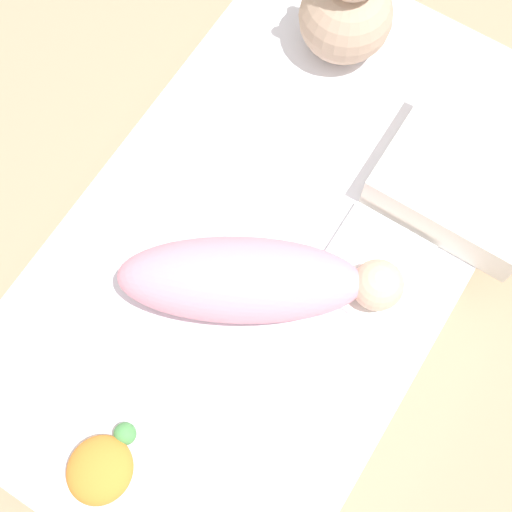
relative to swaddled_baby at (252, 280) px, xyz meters
The scene contains 7 objects.
ground_plane 0.27m from the swaddled_baby, 13.34° to the left, with size 12.00×12.00×0.00m, color #9E8466.
bed_mattress 0.20m from the swaddled_baby, 13.34° to the left, with size 1.44×0.82×0.16m.
burp_cloth 0.27m from the swaddled_baby, 46.68° to the right, with size 0.23×0.20×0.02m.
swaddled_baby is the anchor object (origin of this frame).
pillow 0.51m from the swaddled_baby, 31.18° to the right, with size 0.28×0.35×0.10m.
bunny_plush 0.65m from the swaddled_baby, 13.29° to the left, with size 0.21×0.21×0.41m.
turtle_plush 0.46m from the swaddled_baby, behind, with size 0.17×0.13×0.06m.
Camera 1 is at (-0.48, -0.26, 1.61)m, focal length 50.00 mm.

